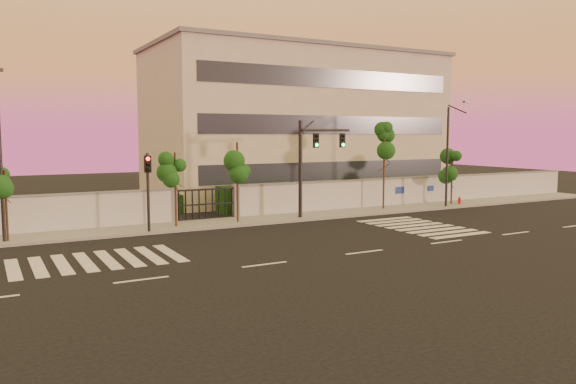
# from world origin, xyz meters

# --- Properties ---
(ground) EXTENTS (120.00, 120.00, 0.00)m
(ground) POSITION_xyz_m (0.00, 0.00, 0.00)
(ground) COLOR black
(ground) RESTS_ON ground
(sidewalk) EXTENTS (60.00, 3.00, 0.15)m
(sidewalk) POSITION_xyz_m (0.00, 10.50, 0.07)
(sidewalk) COLOR gray
(sidewalk) RESTS_ON ground
(perimeter_wall) EXTENTS (60.00, 0.36, 2.20)m
(perimeter_wall) POSITION_xyz_m (0.10, 12.00, 1.07)
(perimeter_wall) COLOR #BBBDC2
(perimeter_wall) RESTS_ON ground
(hedge_row) EXTENTS (41.00, 4.25, 1.80)m
(hedge_row) POSITION_xyz_m (1.17, 14.74, 0.82)
(hedge_row) COLOR #143610
(hedge_row) RESTS_ON ground
(institutional_building) EXTENTS (24.40, 12.40, 12.25)m
(institutional_building) POSITION_xyz_m (9.00, 21.99, 6.16)
(institutional_building) COLOR beige
(institutional_building) RESTS_ON ground
(road_markings) EXTENTS (57.00, 7.62, 0.02)m
(road_markings) POSITION_xyz_m (-1.58, 3.76, 0.01)
(road_markings) COLOR silver
(road_markings) RESTS_ON ground
(street_tree_b) EXTENTS (1.35, 1.08, 3.56)m
(street_tree_b) POSITION_xyz_m (-13.89, 9.94, 2.62)
(street_tree_b) COLOR #382314
(street_tree_b) RESTS_ON ground
(street_tree_c) EXTENTS (1.46, 1.16, 4.28)m
(street_tree_c) POSITION_xyz_m (-5.42, 10.22, 3.15)
(street_tree_c) COLOR #382314
(street_tree_c) RESTS_ON ground
(street_tree_d) EXTENTS (1.54, 1.23, 4.82)m
(street_tree_d) POSITION_xyz_m (-1.71, 10.12, 3.55)
(street_tree_d) COLOR #382314
(street_tree_d) RESTS_ON ground
(street_tree_e) EXTENTS (1.63, 1.30, 6.03)m
(street_tree_e) POSITION_xyz_m (9.58, 10.68, 4.43)
(street_tree_e) COLOR #382314
(street_tree_e) RESTS_ON ground
(street_tree_f) EXTENTS (1.47, 1.17, 3.92)m
(street_tree_f) POSITION_xyz_m (15.64, 10.32, 2.89)
(street_tree_f) COLOR #382314
(street_tree_f) RESTS_ON ground
(traffic_signal_main) EXTENTS (3.88, 0.56, 6.13)m
(traffic_signal_main) POSITION_xyz_m (3.14, 9.79, 3.88)
(traffic_signal_main) COLOR black
(traffic_signal_main) RESTS_ON ground
(traffic_signal_secondary) EXTENTS (0.33, 0.33, 4.30)m
(traffic_signal_secondary) POSITION_xyz_m (-7.23, 9.22, 2.73)
(traffic_signal_secondary) COLOR black
(traffic_signal_secondary) RESTS_ON ground
(streetlight_west) EXTENTS (0.49, 1.97, 8.17)m
(streetlight_west) POSITION_xyz_m (-14.06, 9.68, 4.42)
(streetlight_west) COLOR black
(streetlight_west) RESTS_ON ground
(streetlight_east) EXTENTS (0.45, 1.82, 7.54)m
(streetlight_east) POSITION_xyz_m (14.24, 9.29, 4.08)
(streetlight_east) COLOR black
(streetlight_east) RESTS_ON ground
(fire_hydrant) EXTENTS (0.26, 0.25, 0.67)m
(fire_hydrant) POSITION_xyz_m (16.08, 9.93, 0.33)
(fire_hydrant) COLOR red
(fire_hydrant) RESTS_ON ground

